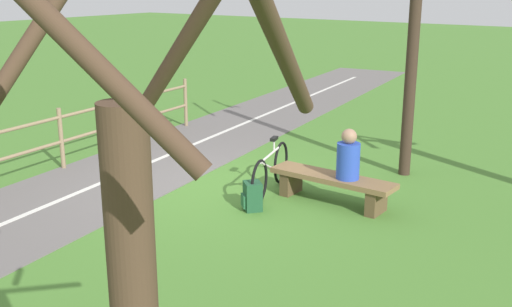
# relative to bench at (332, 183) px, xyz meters

# --- Properties ---
(ground_plane) EXTENTS (80.00, 80.00, 0.00)m
(ground_plane) POSITION_rel_bench_xyz_m (2.02, 0.35, -0.31)
(ground_plane) COLOR #477A2D
(bench) EXTENTS (1.99, 0.55, 0.44)m
(bench) POSITION_rel_bench_xyz_m (0.00, 0.00, 0.00)
(bench) COLOR brown
(bench) RESTS_ON ground_plane
(person_seated) EXTENTS (0.36, 0.36, 0.76)m
(person_seated) POSITION_rel_bench_xyz_m (-0.26, 0.01, 0.46)
(person_seated) COLOR #2847B7
(person_seated) RESTS_ON bench
(bicycle) EXTENTS (0.51, 1.75, 0.88)m
(bicycle) POSITION_rel_bench_xyz_m (1.02, 0.14, 0.06)
(bicycle) COLOR black
(bicycle) RESTS_ON ground_plane
(backpack) EXTENTS (0.37, 0.37, 0.43)m
(backpack) POSITION_rel_bench_xyz_m (0.84, 0.92, -0.10)
(backpack) COLOR #1E4C2D
(backpack) RESTS_ON ground_plane
(fence_roadside) EXTENTS (0.92, 9.52, 1.11)m
(fence_roadside) POSITION_rel_bench_xyz_m (4.73, 2.11, 0.35)
(fence_roadside) COLOR #847051
(fence_roadside) RESTS_ON ground_plane
(tree_far_right) EXTENTS (1.30, 1.30, 5.38)m
(tree_far_right) POSITION_rel_bench_xyz_m (-0.39, -2.02, 2.03)
(tree_far_right) COLOR #38281E
(tree_far_right) RESTS_ON ground_plane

